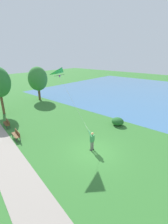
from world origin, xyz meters
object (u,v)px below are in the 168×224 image
object	(u,v)px
lakeside_shrub	(118,121)
park_bench_near_walkway	(16,134)
park_bench_far_walkway	(7,123)
person_kite_flyer	(92,139)
flying_kite	(62,73)
tree_behind_path	(38,79)

from	to	relation	value
lakeside_shrub	park_bench_near_walkway	bearing A→B (deg)	147.73
park_bench_far_walkway	person_kite_flyer	bearing A→B (deg)	-75.07
park_bench_far_walkway	park_bench_near_walkway	bearing A→B (deg)	-100.29
flying_kite	person_kite_flyer	bearing A→B (deg)	-89.63
tree_behind_path	lakeside_shrub	xyz separation A→B (m)	(-0.41, -16.46, -3.33)
tree_behind_path	lakeside_shrub	bearing A→B (deg)	-91.42
park_bench_near_walkway	park_bench_far_walkway	xyz separation A→B (m)	(0.63, 3.44, 0.00)
park_bench_near_walkway	tree_behind_path	bearing A→B (deg)	46.73
flying_kite	lakeside_shrub	distance (m)	8.91
person_kite_flyer	tree_behind_path	world-z (taller)	tree_behind_path
park_bench_far_walkway	tree_behind_path	distance (m)	12.08
flying_kite	lakeside_shrub	world-z (taller)	flying_kite
tree_behind_path	lakeside_shrub	size ratio (longest dim) A/B	4.09
flying_kite	tree_behind_path	world-z (taller)	flying_kite
park_bench_near_walkway	flying_kite	bearing A→B (deg)	-45.62
person_kite_flyer	park_bench_far_walkway	distance (m)	10.69
park_bench_near_walkway	park_bench_far_walkway	world-z (taller)	same
flying_kite	tree_behind_path	size ratio (longest dim) A/B	0.86
park_bench_far_walkway	tree_behind_path	world-z (taller)	tree_behind_path
person_kite_flyer	lakeside_shrub	xyz separation A→B (m)	(6.09, 0.90, -0.58)
tree_behind_path	park_bench_far_walkway	bearing A→B (deg)	-142.70
flying_kite	tree_behind_path	xyz separation A→B (m)	(6.52, 13.92, -2.63)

